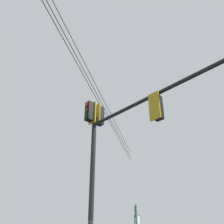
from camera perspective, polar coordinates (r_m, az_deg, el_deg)
signal_mast_assembly at (r=10.26m, az=-0.29°, el=-6.31°), size 6.63×0.97×7.48m
overhead_wire_span at (r=12.99m, az=-2.63°, el=2.74°), size 10.48×14.81×0.89m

